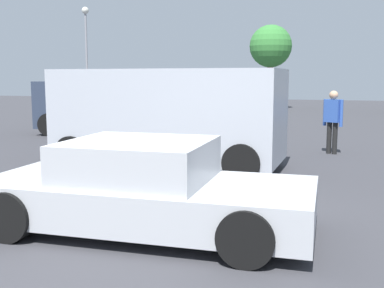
% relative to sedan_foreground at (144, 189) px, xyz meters
% --- Properties ---
extents(ground_plane, '(80.00, 80.00, 0.00)m').
position_rel_sedan_foreground_xyz_m(ground_plane, '(-0.07, -0.04, -0.56)').
color(ground_plane, '#38383D').
extents(sedan_foreground, '(4.41, 2.07, 1.21)m').
position_rel_sedan_foreground_xyz_m(sedan_foreground, '(0.00, 0.00, 0.00)').
color(sedan_foreground, '#B7BABF').
rests_on(sedan_foreground, ground_plane).
extents(van_white, '(5.06, 2.34, 2.21)m').
position_rel_sedan_foreground_xyz_m(van_white, '(-1.25, 4.36, 0.63)').
color(van_white, '#B2B7C1').
rests_on(van_white, ground_plane).
extents(suv_dark, '(5.19, 2.87, 1.90)m').
position_rel_sedan_foreground_xyz_m(suv_dark, '(-5.63, 9.87, 0.48)').
color(suv_dark, '#2D384C').
rests_on(suv_dark, ground_plane).
extents(pedestrian, '(0.51, 0.40, 1.69)m').
position_rel_sedan_foreground_xyz_m(pedestrian, '(2.21, 7.49, 0.45)').
color(pedestrian, black).
rests_on(pedestrian, ground_plane).
extents(light_post_mid, '(0.44, 0.44, 6.46)m').
position_rel_sedan_foreground_xyz_m(light_post_mid, '(-13.33, 21.78, 3.82)').
color(light_post_mid, gray).
rests_on(light_post_mid, ground_plane).
extents(tree_back_left, '(2.71, 2.71, 5.40)m').
position_rel_sedan_foreground_xyz_m(tree_back_left, '(-2.14, 25.56, 3.42)').
color(tree_back_left, brown).
rests_on(tree_back_left, ground_plane).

